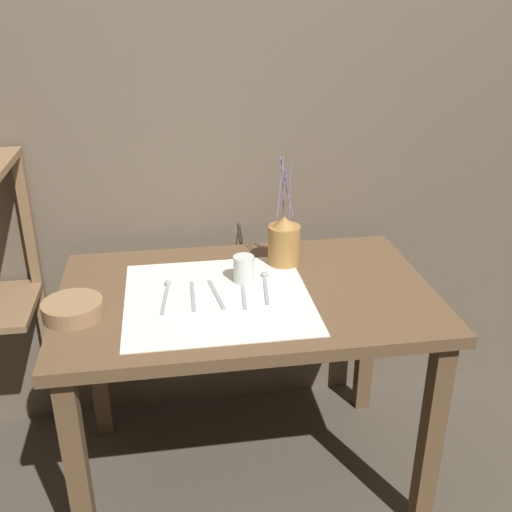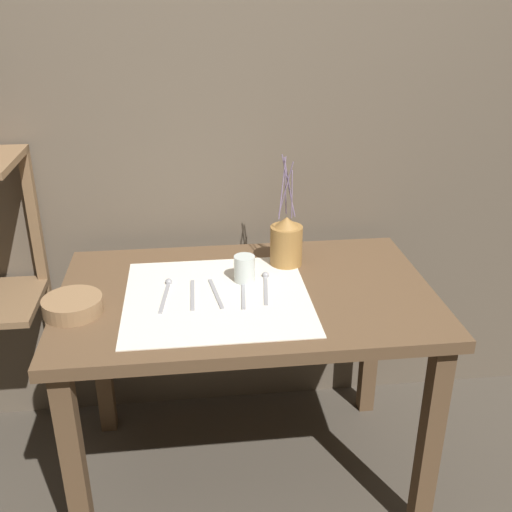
% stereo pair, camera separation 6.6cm
% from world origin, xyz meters
% --- Properties ---
extents(ground_plane, '(12.00, 12.00, 0.00)m').
position_xyz_m(ground_plane, '(0.00, 0.00, 0.00)').
color(ground_plane, '#473F35').
extents(stone_wall_back, '(7.00, 0.06, 2.40)m').
position_xyz_m(stone_wall_back, '(0.00, 0.48, 1.20)').
color(stone_wall_back, brown).
rests_on(stone_wall_back, ground_plane).
extents(wooden_table, '(1.20, 0.75, 0.76)m').
position_xyz_m(wooden_table, '(0.00, 0.00, 0.66)').
color(wooden_table, brown).
rests_on(wooden_table, ground_plane).
extents(linen_cloth, '(0.58, 0.55, 0.00)m').
position_xyz_m(linen_cloth, '(-0.10, -0.04, 0.76)').
color(linen_cloth, silver).
rests_on(linen_cloth, wooden_table).
extents(pitcher_with_flowers, '(0.11, 0.11, 0.39)m').
position_xyz_m(pitcher_with_flowers, '(0.16, 0.18, 0.85)').
color(pitcher_with_flowers, olive).
rests_on(pitcher_with_flowers, wooden_table).
extents(wooden_bowl, '(0.18, 0.18, 0.05)m').
position_xyz_m(wooden_bowl, '(-0.53, -0.08, 0.79)').
color(wooden_bowl, '#8E6B47').
rests_on(wooden_bowl, wooden_table).
extents(glass_tumbler_near, '(0.07, 0.07, 0.09)m').
position_xyz_m(glass_tumbler_near, '(-0.00, 0.06, 0.81)').
color(glass_tumbler_near, silver).
rests_on(glass_tumbler_near, wooden_table).
extents(spoon_inner, '(0.04, 0.21, 0.02)m').
position_xyz_m(spoon_inner, '(-0.25, 0.03, 0.77)').
color(spoon_inner, '#939399').
rests_on(spoon_inner, wooden_table).
extents(knife_center, '(0.02, 0.20, 0.00)m').
position_xyz_m(knife_center, '(-0.17, -0.02, 0.77)').
color(knife_center, '#939399').
rests_on(knife_center, wooden_table).
extents(fork_outer, '(0.04, 0.20, 0.00)m').
position_xyz_m(fork_outer, '(-0.10, -0.02, 0.77)').
color(fork_outer, '#939399').
rests_on(fork_outer, wooden_table).
extents(fork_inner, '(0.03, 0.20, 0.00)m').
position_xyz_m(fork_inner, '(-0.01, -0.03, 0.77)').
color(fork_inner, '#939399').
rests_on(fork_inner, wooden_table).
extents(spoon_outer, '(0.04, 0.21, 0.02)m').
position_xyz_m(spoon_outer, '(0.07, 0.05, 0.77)').
color(spoon_outer, '#939399').
rests_on(spoon_outer, wooden_table).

